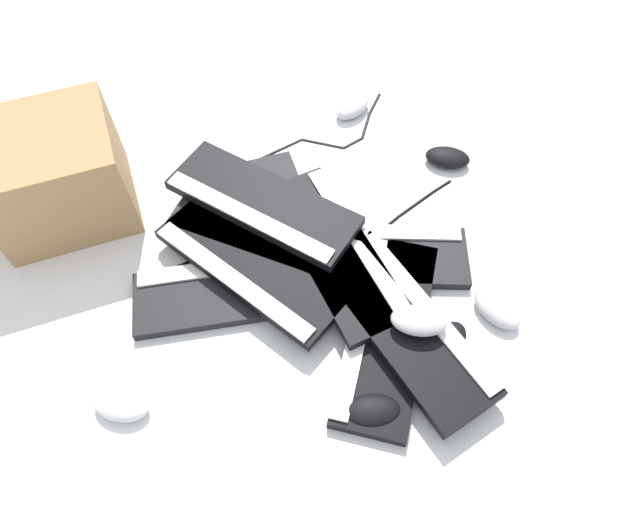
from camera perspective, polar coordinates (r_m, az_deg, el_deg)
The scene contains 20 objects.
ground_plane at distance 1.30m, azimuth 2.91°, elevation 0.74°, with size 3.20×3.20×0.00m, color silver.
keyboard_0 at distance 1.27m, azimuth 4.84°, elevation 0.12°, with size 0.46×0.31×0.03m.
keyboard_1 at distance 1.31m, azimuth -3.72°, elevation 2.67°, with size 0.18×0.45×0.03m.
keyboard_2 at distance 1.24m, azimuth -8.22°, elevation -3.39°, with size 0.46×0.24×0.03m.
keyboard_3 at distance 1.19m, azimuth 6.56°, elevation -7.39°, with size 0.38×0.45×0.03m.
keyboard_4 at distance 1.17m, azimuth 8.47°, elevation -6.76°, with size 0.23×0.46×0.03m.
keyboard_5 at distance 1.28m, azimuth -5.05°, elevation 2.65°, with size 0.42×0.41×0.03m.
keyboard_6 at distance 1.24m, azimuth 1.50°, elevation 0.61°, with size 0.18×0.45×0.03m.
keyboard_7 at distance 1.23m, azimuth -6.97°, elevation -0.95°, with size 0.35×0.46×0.03m.
keyboard_8 at distance 1.29m, azimuth -5.80°, elevation 5.29°, with size 0.39×0.44×0.03m.
mouse_0 at distance 1.25m, azimuth 17.30°, elevation -5.11°, with size 0.11×0.07×0.04m, color #B7B7BC.
mouse_1 at distance 1.13m, azimuth 9.84°, elevation -6.39°, with size 0.11×0.07×0.04m, color #B7B7BC.
mouse_2 at distance 1.19m, azimuth 12.47°, elevation -8.46°, with size 0.11×0.07×0.04m, color black.
mouse_3 at distance 1.48m, azimuth 12.64°, elevation 9.58°, with size 0.11×0.07×0.04m, color black.
mouse_4 at distance 1.12m, azimuth 5.24°, elevation -15.16°, with size 0.11×0.07×0.04m, color black.
mouse_5 at distance 1.18m, azimuth -19.31°, elevation -13.82°, with size 0.11×0.07×0.04m, color silver.
mouse_6 at distance 1.57m, azimuth 3.26°, elevation 14.71°, with size 0.11×0.07×0.04m, color #B7B7BC.
cable_0 at distance 1.49m, azimuth -1.17°, elevation 11.02°, with size 0.55×0.17×0.01m.
cable_1 at distance 1.30m, azimuth 0.67°, elevation 1.53°, with size 0.70×0.17×0.01m.
cardboard_box at distance 1.40m, azimuth -24.91°, elevation 7.38°, with size 0.29×0.26×0.23m, color #9E774C.
Camera 1 is at (-0.32, -0.64, 1.08)m, focal length 32.00 mm.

